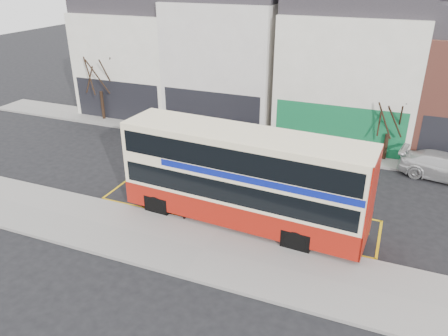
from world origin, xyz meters
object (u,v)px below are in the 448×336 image
at_px(double_decker_bus, 244,177).
at_px(street_tree_left, 98,65).
at_px(car_white, 446,167).
at_px(bus_stop_post, 184,189).
at_px(street_tree_right, 392,110).
at_px(car_silver, 185,135).
at_px(car_grey, 239,141).

distance_m(double_decker_bus, street_tree_left, 18.60).
distance_m(car_white, street_tree_left, 25.02).
xyz_separation_m(bus_stop_post, street_tree_right, (8.39, 11.23, 1.54)).
relative_size(bus_stop_post, car_silver, 0.69).
distance_m(car_white, street_tree_right, 4.53).
bearing_deg(car_white, car_grey, 101.91).
bearing_deg(car_grey, double_decker_bus, -139.04).
bearing_deg(street_tree_right, bus_stop_post, -126.78).
relative_size(double_decker_bus, street_tree_left, 1.83).
height_order(street_tree_left, street_tree_right, street_tree_left).
relative_size(bus_stop_post, car_grey, 0.62).
relative_size(car_grey, car_white, 0.83).
relative_size(car_silver, street_tree_right, 0.79).
bearing_deg(street_tree_left, double_decker_bus, -33.21).
relative_size(car_silver, car_grey, 0.90).
bearing_deg(car_white, street_tree_right, 77.18).
bearing_deg(car_white, double_decker_bus, 143.12).
distance_m(car_silver, car_grey, 3.87).
relative_size(double_decker_bus, car_white, 2.27).
bearing_deg(car_grey, bus_stop_post, -156.35).
height_order(car_grey, street_tree_right, street_tree_right).
distance_m(car_grey, street_tree_left, 12.86).
xyz_separation_m(street_tree_left, street_tree_right, (21.28, 0.10, -1.04)).
height_order(double_decker_bus, street_tree_right, street_tree_right).
xyz_separation_m(double_decker_bus, street_tree_left, (-15.47, 10.13, 1.94)).
xyz_separation_m(car_silver, street_tree_right, (12.96, 2.24, 2.66)).
height_order(bus_stop_post, car_silver, bus_stop_post).
height_order(double_decker_bus, street_tree_left, street_tree_left).
xyz_separation_m(double_decker_bus, bus_stop_post, (-2.59, -1.00, -0.65)).
relative_size(car_silver, car_white, 0.75).
distance_m(bus_stop_post, car_grey, 9.38).
bearing_deg(street_tree_right, car_silver, -170.18).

